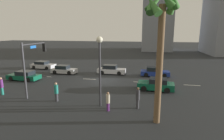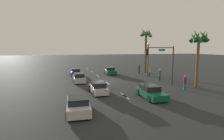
{
  "view_description": "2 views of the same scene",
  "coord_description": "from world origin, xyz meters",
  "px_view_note": "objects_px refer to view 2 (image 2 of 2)",
  "views": [
    {
      "loc": [
        -6.6,
        24.0,
        6.59
      ],
      "look_at": [
        -1.27,
        0.72,
        1.66
      ],
      "focal_mm": 29.27,
      "sensor_mm": 36.0,
      "label": 1
    },
    {
      "loc": [
        28.03,
        -6.88,
        5.39
      ],
      "look_at": [
        -0.78,
        1.57,
        1.63
      ],
      "focal_mm": 28.71,
      "sensor_mm": 36.0,
      "label": 2
    }
  ],
  "objects_px": {
    "car_0": "(75,72)",
    "traffic_signal": "(163,59)",
    "streetlamp": "(148,53)",
    "pedestrian_3": "(150,71)",
    "car_5": "(78,105)",
    "car_1": "(150,92)",
    "pedestrian_1": "(185,82)",
    "palm_tree_0": "(146,40)",
    "pedestrian_2": "(139,69)",
    "car_4": "(98,88)",
    "car_2": "(79,78)",
    "palm_tree_1": "(199,42)",
    "pedestrian_0": "(160,75)",
    "car_3": "(110,71)"
  },
  "relations": [
    {
      "from": "pedestrian_3",
      "to": "palm_tree_0",
      "type": "bearing_deg",
      "value": 164.91
    },
    {
      "from": "car_1",
      "to": "streetlamp",
      "type": "height_order",
      "value": "streetlamp"
    },
    {
      "from": "car_1",
      "to": "car_3",
      "type": "xyz_separation_m",
      "value": [
        -18.05,
        0.52,
        0.04
      ]
    },
    {
      "from": "car_1",
      "to": "car_3",
      "type": "height_order",
      "value": "car_3"
    },
    {
      "from": "car_3",
      "to": "palm_tree_0",
      "type": "relative_size",
      "value": 0.44
    },
    {
      "from": "car_2",
      "to": "streetlamp",
      "type": "relative_size",
      "value": 0.71
    },
    {
      "from": "car_2",
      "to": "streetlamp",
      "type": "xyz_separation_m",
      "value": [
        -2.02,
        13.02,
        3.72
      ]
    },
    {
      "from": "car_3",
      "to": "pedestrian_2",
      "type": "bearing_deg",
      "value": 73.96
    },
    {
      "from": "car_1",
      "to": "car_5",
      "type": "height_order",
      "value": "car_5"
    },
    {
      "from": "palm_tree_0",
      "to": "car_4",
      "type": "bearing_deg",
      "value": -42.81
    },
    {
      "from": "car_0",
      "to": "car_2",
      "type": "xyz_separation_m",
      "value": [
        6.84,
        -0.01,
        0.02
      ]
    },
    {
      "from": "traffic_signal",
      "to": "palm_tree_1",
      "type": "relative_size",
      "value": 0.72
    },
    {
      "from": "car_3",
      "to": "car_1",
      "type": "bearing_deg",
      "value": -1.66
    },
    {
      "from": "car_0",
      "to": "car_3",
      "type": "distance_m",
      "value": 7.06
    },
    {
      "from": "streetlamp",
      "to": "pedestrian_2",
      "type": "bearing_deg",
      "value": -176.42
    },
    {
      "from": "car_4",
      "to": "car_5",
      "type": "bearing_deg",
      "value": -27.25
    },
    {
      "from": "car_0",
      "to": "traffic_signal",
      "type": "height_order",
      "value": "traffic_signal"
    },
    {
      "from": "car_2",
      "to": "palm_tree_1",
      "type": "relative_size",
      "value": 0.57
    },
    {
      "from": "car_0",
      "to": "palm_tree_0",
      "type": "distance_m",
      "value": 16.28
    },
    {
      "from": "pedestrian_3",
      "to": "traffic_signal",
      "type": "bearing_deg",
      "value": -16.7
    },
    {
      "from": "pedestrian_0",
      "to": "pedestrian_3",
      "type": "relative_size",
      "value": 1.12
    },
    {
      "from": "palm_tree_0",
      "to": "palm_tree_1",
      "type": "xyz_separation_m",
      "value": [
        15.31,
        -0.01,
        -0.87
      ]
    },
    {
      "from": "car_3",
      "to": "car_4",
      "type": "distance_m",
      "value": 15.62
    },
    {
      "from": "car_4",
      "to": "car_5",
      "type": "height_order",
      "value": "car_5"
    },
    {
      "from": "pedestrian_0",
      "to": "palm_tree_0",
      "type": "bearing_deg",
      "value": 167.24
    },
    {
      "from": "palm_tree_1",
      "to": "car_2",
      "type": "bearing_deg",
      "value": -119.08
    },
    {
      "from": "traffic_signal",
      "to": "palm_tree_0",
      "type": "distance_m",
      "value": 13.85
    },
    {
      "from": "traffic_signal",
      "to": "pedestrian_3",
      "type": "height_order",
      "value": "traffic_signal"
    },
    {
      "from": "palm_tree_0",
      "to": "car_1",
      "type": "bearing_deg",
      "value": -25.12
    },
    {
      "from": "pedestrian_0",
      "to": "pedestrian_1",
      "type": "xyz_separation_m",
      "value": [
        6.7,
        -0.41,
        0.02
      ]
    },
    {
      "from": "palm_tree_0",
      "to": "traffic_signal",
      "type": "bearing_deg",
      "value": -16.2
    },
    {
      "from": "pedestrian_2",
      "to": "pedestrian_1",
      "type": "bearing_deg",
      "value": -1.45
    },
    {
      "from": "car_5",
      "to": "streetlamp",
      "type": "distance_m",
      "value": 21.42
    },
    {
      "from": "streetlamp",
      "to": "pedestrian_1",
      "type": "bearing_deg",
      "value": -2.96
    },
    {
      "from": "car_3",
      "to": "pedestrian_2",
      "type": "distance_m",
      "value": 5.98
    },
    {
      "from": "car_2",
      "to": "car_5",
      "type": "xyz_separation_m",
      "value": [
        13.31,
        -1.45,
        -0.03
      ]
    },
    {
      "from": "car_1",
      "to": "pedestrian_2",
      "type": "xyz_separation_m",
      "value": [
        -16.4,
        6.26,
        0.42
      ]
    },
    {
      "from": "car_5",
      "to": "palm_tree_1",
      "type": "bearing_deg",
      "value": 106.89
    },
    {
      "from": "car_2",
      "to": "car_3",
      "type": "xyz_separation_m",
      "value": [
        -7.03,
        7.07,
        -0.01
      ]
    },
    {
      "from": "streetlamp",
      "to": "pedestrian_3",
      "type": "height_order",
      "value": "streetlamp"
    },
    {
      "from": "traffic_signal",
      "to": "streetlamp",
      "type": "xyz_separation_m",
      "value": [
        -7.98,
        1.79,
        0.54
      ]
    },
    {
      "from": "traffic_signal",
      "to": "pedestrian_3",
      "type": "bearing_deg",
      "value": 163.3
    },
    {
      "from": "car_0",
      "to": "palm_tree_1",
      "type": "bearing_deg",
      "value": 44.63
    },
    {
      "from": "palm_tree_1",
      "to": "pedestrian_3",
      "type": "bearing_deg",
      "value": -174.6
    },
    {
      "from": "car_1",
      "to": "pedestrian_1",
      "type": "distance_m",
      "value": 6.19
    },
    {
      "from": "palm_tree_0",
      "to": "car_0",
      "type": "bearing_deg",
      "value": -89.43
    },
    {
      "from": "pedestrian_0",
      "to": "car_5",
      "type": "bearing_deg",
      "value": -52.79
    },
    {
      "from": "car_2",
      "to": "pedestrian_1",
      "type": "bearing_deg",
      "value": 53.67
    },
    {
      "from": "car_0",
      "to": "pedestrian_0",
      "type": "distance_m",
      "value": 15.85
    },
    {
      "from": "car_4",
      "to": "pedestrian_3",
      "type": "height_order",
      "value": "pedestrian_3"
    }
  ]
}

